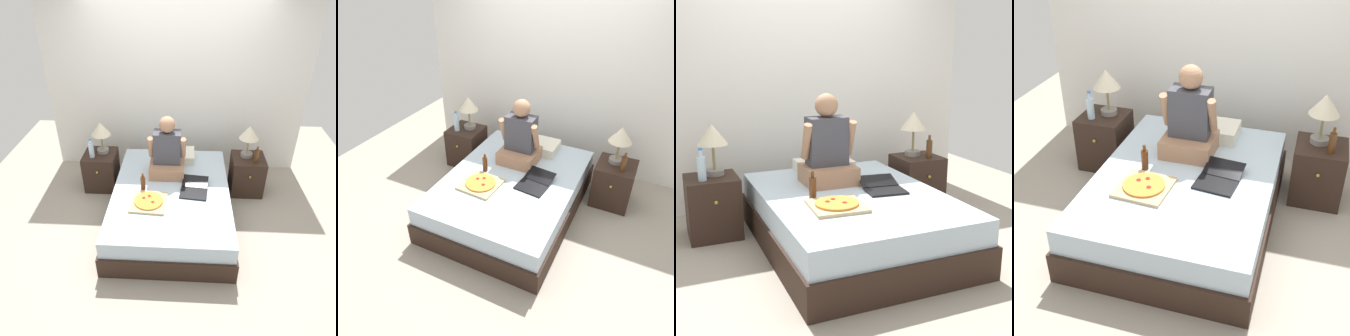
% 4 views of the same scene
% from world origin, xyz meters
% --- Properties ---
extents(ground_plane, '(5.70, 5.70, 0.00)m').
position_xyz_m(ground_plane, '(0.00, 0.00, 0.00)').
color(ground_plane, '#9E9384').
extents(wall_back, '(3.70, 0.12, 2.50)m').
position_xyz_m(wall_back, '(0.00, 1.35, 1.25)').
color(wall_back, silver).
rests_on(wall_back, ground).
extents(bed, '(1.44, 1.98, 0.46)m').
position_xyz_m(bed, '(0.00, 0.00, 0.22)').
color(bed, black).
rests_on(bed, ground).
extents(nightstand_left, '(0.44, 0.47, 0.53)m').
position_xyz_m(nightstand_left, '(-1.03, 0.66, 0.27)').
color(nightstand_left, black).
rests_on(nightstand_left, ground).
extents(lamp_on_left_nightstand, '(0.26, 0.26, 0.45)m').
position_xyz_m(lamp_on_left_nightstand, '(-0.99, 0.71, 0.86)').
color(lamp_on_left_nightstand, gray).
rests_on(lamp_on_left_nightstand, nightstand_left).
extents(water_bottle, '(0.07, 0.07, 0.28)m').
position_xyz_m(water_bottle, '(-1.11, 0.57, 0.65)').
color(water_bottle, silver).
rests_on(water_bottle, nightstand_left).
extents(nightstand_right, '(0.44, 0.47, 0.53)m').
position_xyz_m(nightstand_right, '(1.03, 0.66, 0.27)').
color(nightstand_right, black).
rests_on(nightstand_right, ground).
extents(lamp_on_right_nightstand, '(0.26, 0.26, 0.45)m').
position_xyz_m(lamp_on_right_nightstand, '(1.00, 0.71, 0.86)').
color(lamp_on_right_nightstand, gray).
rests_on(lamp_on_right_nightstand, nightstand_right).
extents(beer_bottle, '(0.06, 0.06, 0.23)m').
position_xyz_m(beer_bottle, '(1.10, 0.56, 0.63)').
color(beer_bottle, '#512D14').
rests_on(beer_bottle, nightstand_right).
extents(pillow, '(0.52, 0.34, 0.12)m').
position_xyz_m(pillow, '(0.02, 0.71, 0.52)').
color(pillow, silver).
rests_on(pillow, bed).
extents(person_seated, '(0.47, 0.40, 0.78)m').
position_xyz_m(person_seated, '(-0.07, 0.36, 0.74)').
color(person_seated, '#A37556').
rests_on(person_seated, bed).
extents(laptop, '(0.36, 0.45, 0.07)m').
position_xyz_m(laptop, '(0.28, -0.03, 0.48)').
color(laptop, black).
rests_on(laptop, bed).
extents(pizza_box, '(0.42, 0.42, 0.04)m').
position_xyz_m(pizza_box, '(-0.25, -0.29, 0.47)').
color(pizza_box, tan).
rests_on(pizza_box, bed).
extents(beer_bottle_on_bed, '(0.06, 0.06, 0.22)m').
position_xyz_m(beer_bottle_on_bed, '(-0.34, -0.01, 0.55)').
color(beer_bottle_on_bed, '#4C2811').
rests_on(beer_bottle_on_bed, bed).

